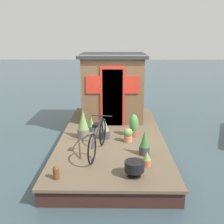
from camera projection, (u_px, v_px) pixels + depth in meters
ground_plane at (112, 148)px, 7.55m from camera, size 60.00×60.00×0.00m
houseboat_deck at (112, 141)px, 7.50m from camera, size 5.66×2.75×0.39m
houseboat_cabin at (113, 86)px, 8.82m from camera, size 2.06×2.06×2.08m
bicycle at (98, 138)px, 6.15m from camera, size 1.68×0.50×0.79m
potted_plant_geranium at (134, 126)px, 7.27m from camera, size 0.28×0.28×0.60m
potted_plant_fern at (145, 143)px, 6.11m from camera, size 0.24×0.24×0.58m
potted_plant_lavender at (128, 135)px, 6.88m from camera, size 0.23×0.23×0.36m
potted_plant_rosemary at (104, 129)px, 7.11m from camera, size 0.29×0.29×0.56m
potted_plant_basil at (91, 124)px, 7.66m from camera, size 0.20×0.20×0.43m
potted_plant_succulent at (83, 125)px, 7.14m from camera, size 0.32×0.32×0.76m
potted_plant_thyme at (147, 159)px, 5.60m from camera, size 0.18×0.18×0.32m
charcoal_grill at (134, 167)px, 5.17m from camera, size 0.38×0.38×0.31m
mooring_bollard at (56, 172)px, 5.09m from camera, size 0.12×0.12×0.27m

